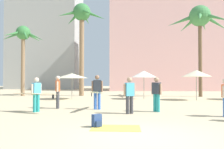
# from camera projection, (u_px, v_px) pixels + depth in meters

# --- Properties ---
(ground) EXTENTS (120.00, 120.00, 0.00)m
(ground) POSITION_uv_depth(u_px,v_px,m) (142.00, 137.00, 6.59)
(ground) COLOR #C6B28C
(hotel_pink) EXTENTS (21.53, 10.30, 14.97)m
(hotel_pink) POSITION_uv_depth(u_px,v_px,m) (177.00, 44.00, 39.76)
(hotel_pink) COLOR beige
(hotel_pink) RESTS_ON ground
(hotel_tower_gray) EXTENTS (12.47, 10.46, 26.79)m
(hotel_tower_gray) POSITION_uv_depth(u_px,v_px,m) (48.00, 20.00, 47.96)
(hotel_tower_gray) COLOR #A8A8A3
(hotel_tower_gray) RESTS_ON ground
(palm_tree_far_left) EXTENTS (5.88, 5.72, 8.64)m
(palm_tree_far_left) POSITION_uv_depth(u_px,v_px,m) (200.00, 20.00, 23.20)
(palm_tree_far_left) COLOR brown
(palm_tree_far_left) RESTS_ON ground
(palm_tree_left) EXTENTS (4.70, 4.66, 9.29)m
(palm_tree_left) POSITION_uv_depth(u_px,v_px,m) (82.00, 22.00, 24.67)
(palm_tree_left) COLOR #896B4C
(palm_tree_left) RESTS_ON ground
(palm_tree_center) EXTENTS (4.44, 4.10, 6.99)m
(palm_tree_center) POSITION_uv_depth(u_px,v_px,m) (23.00, 39.00, 24.43)
(palm_tree_center) COLOR #896B4C
(palm_tree_center) RESTS_ON ground
(cafe_umbrella_1) EXTENTS (2.29, 2.29, 2.34)m
(cafe_umbrella_1) POSITION_uv_depth(u_px,v_px,m) (196.00, 73.00, 19.04)
(cafe_umbrella_1) COLOR gray
(cafe_umbrella_1) RESTS_ON ground
(cafe_umbrella_3) EXTENTS (2.69, 2.69, 2.11)m
(cafe_umbrella_3) POSITION_uv_depth(u_px,v_px,m) (72.00, 76.00, 19.97)
(cafe_umbrella_3) COLOR gray
(cafe_umbrella_3) RESTS_ON ground
(cafe_umbrella_4) EXTENTS (2.10, 2.10, 2.33)m
(cafe_umbrella_4) POSITION_uv_depth(u_px,v_px,m) (144.00, 74.00, 20.07)
(cafe_umbrella_4) COLOR gray
(cafe_umbrella_4) RESTS_ON ground
(beach_towel) EXTENTS (1.59, 1.10, 0.01)m
(beach_towel) POSITION_uv_depth(u_px,v_px,m) (116.00, 128.00, 7.84)
(beach_towel) COLOR #F4CC4C
(beach_towel) RESTS_ON ground
(backpack) EXTENTS (0.35, 0.35, 0.42)m
(backpack) POSITION_uv_depth(u_px,v_px,m) (97.00, 121.00, 8.01)
(backpack) COLOR navy
(backpack) RESTS_ON ground
(person_mid_right) EXTENTS (2.71, 1.51, 1.67)m
(person_mid_right) POSITION_uv_depth(u_px,v_px,m) (36.00, 93.00, 11.77)
(person_mid_right) COLOR teal
(person_mid_right) RESTS_ON ground
(person_far_left) EXTENTS (0.69, 2.84, 1.82)m
(person_far_left) POSITION_uv_depth(u_px,v_px,m) (97.00, 91.00, 12.83)
(person_far_left) COLOR blue
(person_far_left) RESTS_ON ground
(person_mid_center) EXTENTS (0.59, 0.37, 1.68)m
(person_mid_center) POSITION_uv_depth(u_px,v_px,m) (130.00, 94.00, 11.26)
(person_mid_center) COLOR #3D3D42
(person_mid_center) RESTS_ON ground
(person_far_right) EXTENTS (0.28, 0.61, 1.79)m
(person_far_right) POSITION_uv_depth(u_px,v_px,m) (58.00, 90.00, 13.40)
(person_far_right) COLOR #3D3D42
(person_far_right) RESTS_ON ground
(person_mid_left) EXTENTS (0.49, 0.50, 1.69)m
(person_mid_left) POSITION_uv_depth(u_px,v_px,m) (156.00, 93.00, 11.96)
(person_mid_left) COLOR teal
(person_mid_left) RESTS_ON ground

